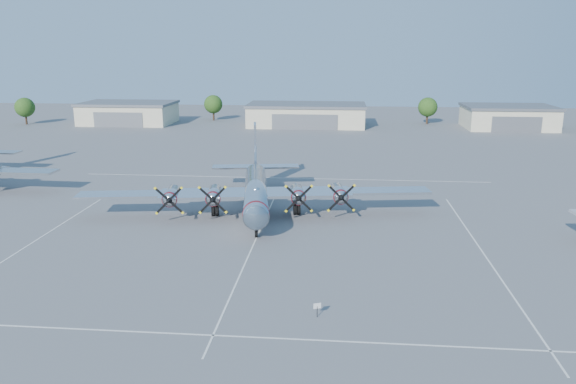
# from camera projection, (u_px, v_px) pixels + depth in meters

# --- Properties ---
(ground) EXTENTS (260.00, 260.00, 0.00)m
(ground) POSITION_uv_depth(u_px,v_px,m) (259.00, 232.00, 59.09)
(ground) COLOR #5D5D60
(ground) RESTS_ON ground
(parking_lines) EXTENTS (60.00, 50.08, 0.01)m
(parking_lines) POSITION_uv_depth(u_px,v_px,m) (257.00, 237.00, 57.40)
(parking_lines) COLOR silver
(parking_lines) RESTS_ON ground
(hangar_west) EXTENTS (22.60, 14.60, 5.40)m
(hangar_west) POSITION_uv_depth(u_px,v_px,m) (129.00, 113.00, 141.41)
(hangar_west) COLOR beige
(hangar_west) RESTS_ON ground
(hangar_center) EXTENTS (28.60, 14.60, 5.40)m
(hangar_center) POSITION_uv_depth(u_px,v_px,m) (306.00, 115.00, 137.39)
(hangar_center) COLOR beige
(hangar_center) RESTS_ON ground
(hangar_east) EXTENTS (20.60, 14.60, 5.40)m
(hangar_east) POSITION_uv_depth(u_px,v_px,m) (508.00, 117.00, 133.10)
(hangar_east) COLOR beige
(hangar_east) RESTS_ON ground
(tree_far_west) EXTENTS (4.80, 4.80, 6.64)m
(tree_far_west) POSITION_uv_depth(u_px,v_px,m) (25.00, 107.00, 139.45)
(tree_far_west) COLOR #382619
(tree_far_west) RESTS_ON ground
(tree_west) EXTENTS (4.80, 4.80, 6.64)m
(tree_west) POSITION_uv_depth(u_px,v_px,m) (213.00, 104.00, 146.99)
(tree_west) COLOR #382619
(tree_west) RESTS_ON ground
(tree_east) EXTENTS (4.80, 4.80, 6.64)m
(tree_east) POSITION_uv_depth(u_px,v_px,m) (428.00, 107.00, 140.15)
(tree_east) COLOR #382619
(tree_east) RESTS_ON ground
(main_bomber_b29) EXTENTS (43.65, 33.04, 8.85)m
(main_bomber_b29) POSITION_uv_depth(u_px,v_px,m) (256.00, 211.00, 66.50)
(main_bomber_b29) COLOR silver
(main_bomber_b29) RESTS_ON ground
(info_placard) EXTENTS (0.54, 0.25, 1.08)m
(info_placard) POSITION_uv_depth(u_px,v_px,m) (317.00, 307.00, 40.27)
(info_placard) COLOR black
(info_placard) RESTS_ON ground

